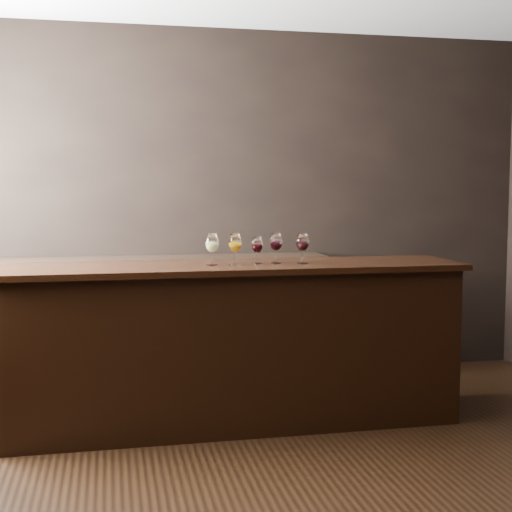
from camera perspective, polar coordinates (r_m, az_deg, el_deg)
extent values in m
plane|color=black|center=(3.90, 3.65, -17.76)|extent=(5.00, 5.00, 0.00)
cube|color=black|center=(5.78, -2.18, 4.09)|extent=(5.00, 0.02, 2.80)
cube|color=black|center=(4.65, -1.88, -7.34)|extent=(2.89, 0.64, 1.01)
cube|color=black|center=(4.56, -1.90, -0.90)|extent=(2.99, 0.71, 0.04)
cube|color=black|center=(5.58, -8.68, -5.27)|extent=(2.80, 0.40, 1.01)
cylinder|color=white|center=(4.51, -3.52, -0.71)|extent=(0.07, 0.07, 0.00)
cylinder|color=white|center=(4.51, -3.53, -0.20)|extent=(0.01, 0.01, 0.08)
ellipsoid|color=white|center=(4.50, -3.53, 1.06)|extent=(0.09, 0.09, 0.12)
cylinder|color=white|center=(4.49, -3.54, 1.76)|extent=(0.06, 0.06, 0.01)
ellipsoid|color=tan|center=(4.50, -3.53, 0.81)|extent=(0.07, 0.07, 0.06)
cylinder|color=white|center=(4.54, -1.68, -0.67)|extent=(0.07, 0.07, 0.00)
cylinder|color=white|center=(4.53, -1.69, -0.16)|extent=(0.01, 0.01, 0.08)
ellipsoid|color=white|center=(4.52, -1.69, 1.09)|extent=(0.09, 0.09, 0.12)
cylinder|color=white|center=(4.52, -1.69, 1.78)|extent=(0.06, 0.06, 0.01)
ellipsoid|color=#C17C07|center=(4.53, -1.69, 0.84)|extent=(0.07, 0.07, 0.06)
cylinder|color=white|center=(4.60, 0.10, -0.59)|extent=(0.06, 0.06, 0.00)
cylinder|color=white|center=(4.59, 0.10, -0.16)|extent=(0.01, 0.01, 0.07)
ellipsoid|color=white|center=(4.59, 0.10, 0.91)|extent=(0.07, 0.07, 0.11)
cylinder|color=white|center=(4.58, 0.10, 1.50)|extent=(0.06, 0.06, 0.01)
ellipsoid|color=black|center=(4.59, 0.10, 0.70)|extent=(0.06, 0.06, 0.05)
cylinder|color=white|center=(4.63, 1.61, -0.54)|extent=(0.07, 0.07, 0.00)
cylinder|color=white|center=(4.63, 1.61, -0.05)|extent=(0.01, 0.01, 0.08)
ellipsoid|color=white|center=(4.62, 1.62, 1.15)|extent=(0.08, 0.08, 0.12)
cylinder|color=white|center=(4.62, 1.62, 1.81)|extent=(0.06, 0.06, 0.01)
ellipsoid|color=black|center=(4.62, 1.62, 0.90)|extent=(0.07, 0.07, 0.05)
cylinder|color=white|center=(4.62, 3.74, -0.57)|extent=(0.07, 0.07, 0.00)
cylinder|color=white|center=(4.62, 3.74, -0.07)|extent=(0.01, 0.01, 0.08)
ellipsoid|color=white|center=(4.61, 3.75, 1.13)|extent=(0.08, 0.08, 0.12)
cylinder|color=white|center=(4.61, 3.76, 1.80)|extent=(0.06, 0.06, 0.01)
ellipsoid|color=black|center=(4.61, 3.75, 0.89)|extent=(0.07, 0.07, 0.05)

